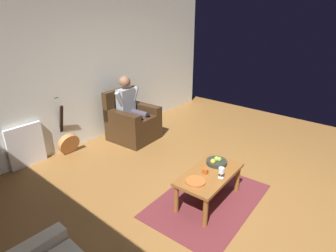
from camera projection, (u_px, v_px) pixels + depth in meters
ground_plane at (238, 204)px, 3.59m from camera, size 7.45×7.45×0.00m
wall_back at (85, 69)px, 4.94m from camera, size 6.61×0.06×2.74m
rug at (208, 200)px, 3.65m from camera, size 1.72×1.19×0.01m
armchair at (132, 123)px, 5.34m from camera, size 0.83×0.86×0.95m
person_seated at (131, 107)px, 5.21m from camera, size 0.61×0.61×1.22m
coffee_table at (209, 177)px, 3.52m from camera, size 0.99×0.56×0.43m
guitar at (68, 141)px, 4.81m from camera, size 0.37×0.34×1.00m
radiator at (26, 146)px, 4.38m from camera, size 0.56×0.06×0.68m
wine_glass_near at (221, 171)px, 3.36m from camera, size 0.07×0.07×0.14m
fruit_bowl at (217, 162)px, 3.68m from camera, size 0.27×0.27×0.11m
decorative_dish at (195, 181)px, 3.30m from camera, size 0.24×0.24×0.02m
candle_jar at (205, 171)px, 3.47m from camera, size 0.07×0.07×0.07m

